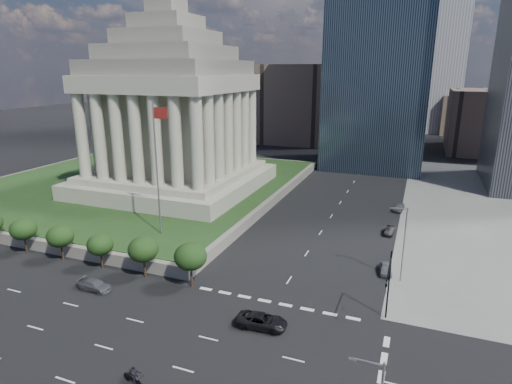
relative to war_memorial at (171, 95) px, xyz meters
The scene contains 17 objects.
ground 65.71m from the war_memorial, 56.82° to the left, with size 500.00×500.00×0.00m, color black.
plaza_terrace 23.35m from the war_memorial, 169.70° to the left, with size 66.00×70.00×1.80m, color #605C52.
plaza_lawn 22.52m from the war_memorial, 169.70° to the left, with size 64.00×68.00×0.10m, color #1F3917.
war_memorial is the anchor object (origin of this frame).
flagpole 28.16m from the war_memorial, 63.11° to the right, with size 2.52×0.24×20.00m.
tree_row 38.69m from the war_memorial, 92.53° to the right, with size 53.00×4.00×6.00m, color #153210, non-canonical shape.
midrise_glass 59.82m from the war_memorial, 52.55° to the left, with size 26.00×26.00×60.00m, color black.
building_filler_ne 105.88m from the war_memorial, 51.17° to the left, with size 20.00×30.00×20.00m, color brown.
building_filler_nw 82.43m from the war_memorial, 87.21° to the left, with size 24.00×30.00×28.00m, color brown.
traffic_signal_ne 60.00m from the war_memorial, 36.42° to the right, with size 0.30×5.74×8.00m.
street_lamp_north 54.92m from the war_memorial, 25.92° to the right, with size 2.13×0.22×10.00m.
pickup_truck 56.05m from the war_memorial, 48.71° to the right, with size 2.51×5.44×1.51m, color black.
suv_grey 46.00m from the war_memorial, 72.63° to the right, with size 4.50×1.83×1.31m, color #53555A.
parked_sedan_near 54.39m from the war_memorial, 25.17° to the right, with size 3.81×1.53×1.30m, color gray.
parked_sedan_mid 49.90m from the war_memorial, ahead, with size 1.32×3.77×1.24m, color black.
parked_sedan_far 50.45m from the war_memorial, ahead, with size 1.67×4.15×1.42m, color #595B60.
motorcycle_trail 61.39m from the war_memorial, 62.23° to the right, with size 2.48×0.68×1.85m, color black, non-canonical shape.
Camera 1 is at (14.18, -28.37, 26.42)m, focal length 30.00 mm.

